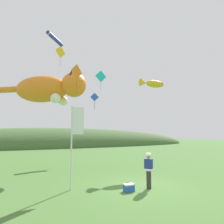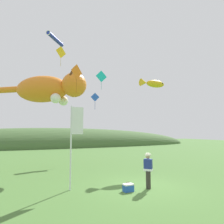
# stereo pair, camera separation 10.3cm
# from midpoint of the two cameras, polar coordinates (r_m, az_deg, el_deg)

# --- Properties ---
(ground_plane) EXTENTS (120.00, 120.00, 0.00)m
(ground_plane) POSITION_cam_midpoint_polar(r_m,az_deg,el_deg) (11.15, 9.07, -20.48)
(ground_plane) COLOR #477033
(distant_hill_ridge) EXTENTS (63.38, 13.07, 7.40)m
(distant_hill_ridge) POSITION_cam_midpoint_polar(r_m,az_deg,el_deg) (41.99, -15.79, -9.47)
(distant_hill_ridge) COLOR #426033
(distant_hill_ridge) RESTS_ON ground
(festival_attendant) EXTENTS (0.47, 0.49, 1.77)m
(festival_attendant) POSITION_cam_midpoint_polar(r_m,az_deg,el_deg) (10.72, 10.56, -15.83)
(festival_attendant) COLOR #332D28
(festival_attendant) RESTS_ON ground
(kite_spool) EXTENTS (0.14, 0.23, 0.23)m
(kite_spool) POSITION_cam_midpoint_polar(r_m,az_deg,el_deg) (11.17, 4.87, -19.88)
(kite_spool) COLOR olive
(kite_spool) RESTS_ON ground
(picnic_cooler) EXTENTS (0.50, 0.34, 0.36)m
(picnic_cooler) POSITION_cam_midpoint_polar(r_m,az_deg,el_deg) (10.31, 4.97, -20.72)
(picnic_cooler) COLOR blue
(picnic_cooler) RESTS_ON ground
(festival_banner_pole) EXTENTS (0.66, 0.08, 4.19)m
(festival_banner_pole) POSITION_cam_midpoint_polar(r_m,az_deg,el_deg) (10.40, -10.49, -6.23)
(festival_banner_pole) COLOR silver
(festival_banner_pole) RESTS_ON ground
(kite_giant_cat) EXTENTS (7.23, 5.63, 2.58)m
(kite_giant_cat) POSITION_cam_midpoint_polar(r_m,az_deg,el_deg) (17.30, -17.43, 6.28)
(kite_giant_cat) COLOR orange
(kite_fish_windsock) EXTENTS (2.45, 0.70, 0.76)m
(kite_fish_windsock) POSITION_cam_midpoint_polar(r_m,az_deg,el_deg) (18.45, 11.73, 7.98)
(kite_fish_windsock) COLOR gold
(kite_tube_streamer) EXTENTS (1.83, 2.29, 0.44)m
(kite_tube_streamer) POSITION_cam_midpoint_polar(r_m,az_deg,el_deg) (20.04, -15.76, 19.42)
(kite_tube_streamer) COLOR #2633A5
(kite_diamond_orange) EXTENTS (0.87, 0.56, 1.92)m
(kite_diamond_orange) POSITION_cam_midpoint_polar(r_m,az_deg,el_deg) (13.54, -9.85, 11.18)
(kite_diamond_orange) COLOR orange
(kite_diamond_teal) EXTENTS (1.45, 0.09, 2.35)m
(kite_diamond_teal) POSITION_cam_midpoint_polar(r_m,az_deg,el_deg) (24.39, -2.94, 10.09)
(kite_diamond_teal) COLOR #19BFBF
(kite_diamond_gold) EXTENTS (1.18, 0.70, 2.25)m
(kite_diamond_gold) POSITION_cam_midpoint_polar(r_m,az_deg,el_deg) (22.96, -14.25, 16.23)
(kite_diamond_gold) COLOR yellow
(kite_diamond_blue) EXTENTS (0.91, 0.29, 1.85)m
(kite_diamond_blue) POSITION_cam_midpoint_polar(r_m,az_deg,el_deg) (21.70, -4.74, 4.20)
(kite_diamond_blue) COLOR blue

